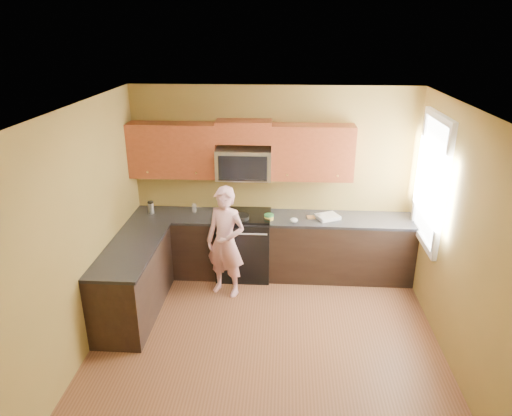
# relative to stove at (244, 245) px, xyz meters

# --- Properties ---
(floor) EXTENTS (4.00, 4.00, 0.00)m
(floor) POSITION_rel_stove_xyz_m (0.40, -1.68, -0.47)
(floor) COLOR brown
(floor) RESTS_ON ground
(ceiling) EXTENTS (4.00, 4.00, 0.00)m
(ceiling) POSITION_rel_stove_xyz_m (0.40, -1.68, 2.23)
(ceiling) COLOR white
(ceiling) RESTS_ON ground
(wall_back) EXTENTS (4.00, 0.00, 4.00)m
(wall_back) POSITION_rel_stove_xyz_m (0.40, 0.32, 0.88)
(wall_back) COLOR olive
(wall_back) RESTS_ON ground
(wall_front) EXTENTS (4.00, 0.00, 4.00)m
(wall_front) POSITION_rel_stove_xyz_m (0.40, -3.67, 0.88)
(wall_front) COLOR olive
(wall_front) RESTS_ON ground
(wall_left) EXTENTS (0.00, 4.00, 4.00)m
(wall_left) POSITION_rel_stove_xyz_m (-1.60, -1.68, 0.88)
(wall_left) COLOR olive
(wall_left) RESTS_ON ground
(wall_right) EXTENTS (0.00, 4.00, 4.00)m
(wall_right) POSITION_rel_stove_xyz_m (2.40, -1.68, 0.88)
(wall_right) COLOR olive
(wall_right) RESTS_ON ground
(cabinet_back_run) EXTENTS (4.00, 0.60, 0.88)m
(cabinet_back_run) POSITION_rel_stove_xyz_m (0.40, 0.02, -0.03)
(cabinet_back_run) COLOR black
(cabinet_back_run) RESTS_ON floor
(cabinet_left_run) EXTENTS (0.60, 1.60, 0.88)m
(cabinet_left_run) POSITION_rel_stove_xyz_m (-1.30, -1.08, -0.03)
(cabinet_left_run) COLOR black
(cabinet_left_run) RESTS_ON floor
(countertop_back) EXTENTS (4.00, 0.62, 0.04)m
(countertop_back) POSITION_rel_stove_xyz_m (0.40, 0.01, 0.43)
(countertop_back) COLOR black
(countertop_back) RESTS_ON cabinet_back_run
(countertop_left) EXTENTS (0.62, 1.60, 0.04)m
(countertop_left) POSITION_rel_stove_xyz_m (-1.29, -1.08, 0.43)
(countertop_left) COLOR black
(countertop_left) RESTS_ON cabinet_left_run
(stove) EXTENTS (0.76, 0.65, 0.95)m
(stove) POSITION_rel_stove_xyz_m (0.00, 0.00, 0.00)
(stove) COLOR black
(stove) RESTS_ON floor
(microwave) EXTENTS (0.76, 0.40, 0.42)m
(microwave) POSITION_rel_stove_xyz_m (0.00, 0.12, 0.97)
(microwave) COLOR silver
(microwave) RESTS_ON wall_back
(upper_cab_left) EXTENTS (1.22, 0.33, 0.75)m
(upper_cab_left) POSITION_rel_stove_xyz_m (-0.99, 0.16, 0.97)
(upper_cab_left) COLOR brown
(upper_cab_left) RESTS_ON wall_back
(upper_cab_right) EXTENTS (1.12, 0.33, 0.75)m
(upper_cab_right) POSITION_rel_stove_xyz_m (0.94, 0.16, 0.97)
(upper_cab_right) COLOR brown
(upper_cab_right) RESTS_ON wall_back
(upper_cab_over_mw) EXTENTS (0.76, 0.33, 0.30)m
(upper_cab_over_mw) POSITION_rel_stove_xyz_m (0.00, 0.16, 1.62)
(upper_cab_over_mw) COLOR brown
(upper_cab_over_mw) RESTS_ON wall_back
(window) EXTENTS (0.06, 1.06, 1.66)m
(window) POSITION_rel_stove_xyz_m (2.38, -0.48, 1.17)
(window) COLOR white
(window) RESTS_ON wall_right
(woman) EXTENTS (0.65, 0.54, 1.53)m
(woman) POSITION_rel_stove_xyz_m (-0.19, -0.53, 0.29)
(woman) COLOR pink
(woman) RESTS_ON floor
(frying_pan) EXTENTS (0.33, 0.46, 0.05)m
(frying_pan) POSITION_rel_stove_xyz_m (-0.03, -0.17, 0.47)
(frying_pan) COLOR black
(frying_pan) RESTS_ON stove
(butter_tub) EXTENTS (0.17, 0.17, 0.10)m
(butter_tub) POSITION_rel_stove_xyz_m (0.36, -0.09, 0.45)
(butter_tub) COLOR yellow
(butter_tub) RESTS_ON countertop_back
(toast_slice) EXTENTS (0.12, 0.12, 0.01)m
(toast_slice) POSITION_rel_stove_xyz_m (0.95, 0.01, 0.45)
(toast_slice) COLOR #B27F47
(toast_slice) RESTS_ON countertop_back
(napkin_a) EXTENTS (0.13, 0.14, 0.06)m
(napkin_a) POSITION_rel_stove_xyz_m (0.71, -0.16, 0.48)
(napkin_a) COLOR silver
(napkin_a) RESTS_ON countertop_back
(napkin_b) EXTENTS (0.13, 0.14, 0.07)m
(napkin_b) POSITION_rel_stove_xyz_m (1.08, -0.00, 0.48)
(napkin_b) COLOR silver
(napkin_b) RESTS_ON countertop_back
(dish_towel) EXTENTS (0.38, 0.35, 0.05)m
(dish_towel) POSITION_rel_stove_xyz_m (1.18, -0.00, 0.47)
(dish_towel) COLOR white
(dish_towel) RESTS_ON countertop_back
(travel_mug) EXTENTS (0.10, 0.10, 0.19)m
(travel_mug) POSITION_rel_stove_xyz_m (-1.33, 0.02, 0.45)
(travel_mug) COLOR silver
(travel_mug) RESTS_ON countertop_back
(glass_a) EXTENTS (0.09, 0.09, 0.12)m
(glass_a) POSITION_rel_stove_xyz_m (-0.73, 0.13, 0.51)
(glass_a) COLOR silver
(glass_a) RESTS_ON countertop_back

